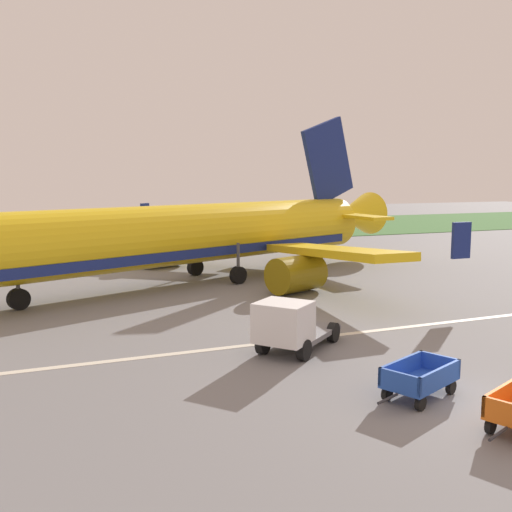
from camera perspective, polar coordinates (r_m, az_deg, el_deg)
ground_plane at (r=19.21m, az=21.31°, el=-13.43°), size 220.00×220.00×0.00m
grass_strip at (r=72.83m, az=-12.23°, el=2.21°), size 220.00×28.00×0.06m
apron_stripe at (r=25.85m, az=7.82°, el=-7.51°), size 120.00×0.36×0.01m
airplane at (r=37.90m, az=-5.61°, el=2.04°), size 36.25×29.54×11.34m
baggage_cart_third_in_row at (r=19.25m, az=15.42°, el=-11.23°), size 3.55×2.27×1.07m
service_truck_beside_carts at (r=22.79m, az=3.19°, el=-6.69°), size 4.60×4.22×2.10m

